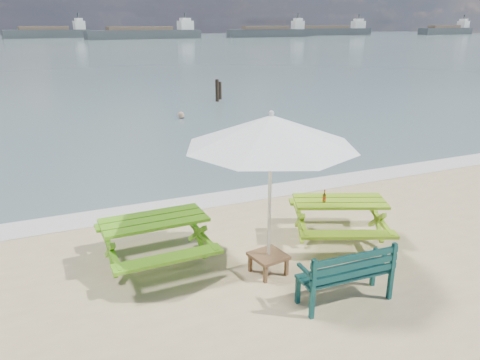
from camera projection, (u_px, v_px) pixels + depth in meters
name	position (u px, v px, depth m)	size (l,w,h in m)	color
sea	(53.00, 46.00, 81.05)	(300.00, 300.00, 0.00)	slate
foam_strip	(226.00, 198.00, 11.25)	(22.00, 0.90, 0.01)	silver
picnic_table_left	(155.00, 242.00, 8.10)	(1.81, 2.01, 0.85)	#5FAB1A
picnic_table_right	(338.00, 220.00, 9.01)	(2.31, 2.42, 0.82)	#7BA919
park_bench	(344.00, 284.00, 7.03)	(1.47, 0.55, 0.90)	#0D3939
side_table	(268.00, 263.00, 7.83)	(0.63, 0.63, 0.35)	brown
patio_umbrella	(271.00, 131.00, 7.11)	(3.13, 3.13, 2.69)	silver
beer_bottle	(324.00, 198.00, 8.74)	(0.06, 0.06, 0.24)	#905915
swimmer	(181.00, 130.00, 20.67)	(0.69, 0.56, 1.64)	tan
mooring_pilings	(218.00, 92.00, 25.03)	(0.58, 0.78, 1.37)	black
cargo_ships	(265.00, 32.00, 134.18)	(147.04, 24.12, 4.40)	#32383B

